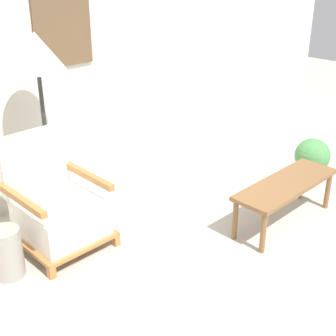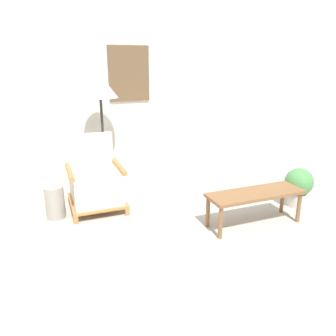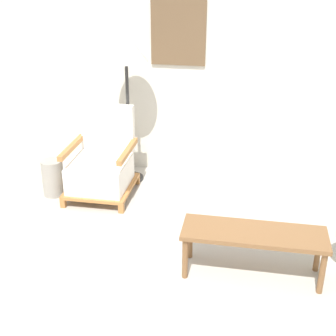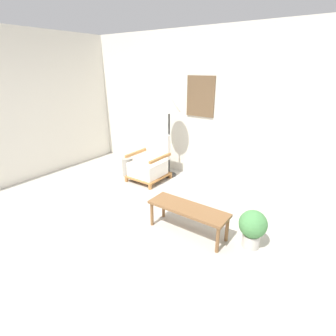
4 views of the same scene
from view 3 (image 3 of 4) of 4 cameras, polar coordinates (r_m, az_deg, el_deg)
name	(u,v)px [view 3 (image 3 of 4)]	position (r m, az deg, el deg)	size (l,w,h in m)	color
ground_plane	(150,321)	(3.29, -2.24, -18.11)	(14.00, 14.00, 0.00)	#B7B2A8
wall_back	(199,49)	(4.93, 3.86, 14.27)	(8.00, 0.09, 2.70)	silver
armchair	(102,166)	(4.72, -8.09, 0.24)	(0.63, 0.68, 0.86)	#B2753D
floor_lamp	(126,54)	(4.69, -5.16, 13.72)	(0.43, 0.43, 1.57)	#2D2D2D
coffee_table	(254,237)	(3.55, 10.43, -8.30)	(1.06, 0.35, 0.38)	brown
vase	(53,178)	(4.84, -13.84, -1.14)	(0.22, 0.22, 0.37)	#9E998E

